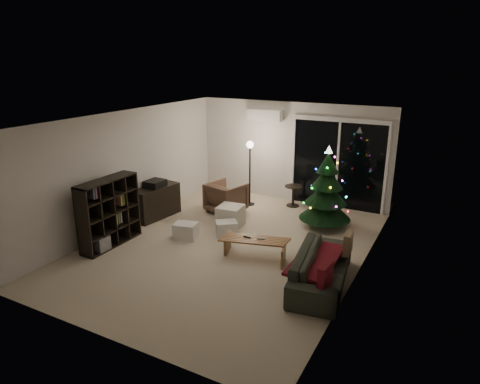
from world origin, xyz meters
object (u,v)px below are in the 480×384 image
at_px(sofa, 321,268).
at_px(coffee_table, 255,248).
at_px(media_cabinet, 156,202).
at_px(christmas_tree, 326,188).
at_px(bookshelf, 103,211).
at_px(armchair, 226,197).

bearing_deg(sofa, coffee_table, 67.84).
bearing_deg(media_cabinet, christmas_tree, 25.90).
bearing_deg(media_cabinet, bookshelf, -83.01).
xyz_separation_m(armchair, coffee_table, (1.67, -1.87, -0.17)).
xyz_separation_m(bookshelf, coffee_table, (2.93, 0.79, -0.48)).
relative_size(media_cabinet, armchair, 1.46).
height_order(bookshelf, armchair, bookshelf).
distance_m(bookshelf, armchair, 2.96).
height_order(media_cabinet, armchair, same).
xyz_separation_m(armchair, christmas_tree, (2.35, 0.20, 0.54)).
xyz_separation_m(sofa, coffee_table, (-1.37, 0.34, -0.10)).
distance_m(bookshelf, christmas_tree, 4.61).
xyz_separation_m(media_cabinet, coffee_table, (2.93, -0.83, -0.17)).
height_order(bookshelf, media_cabinet, bookshelf).
distance_m(armchair, christmas_tree, 2.42).
relative_size(bookshelf, christmas_tree, 0.75).
bearing_deg(armchair, bookshelf, 77.91).
distance_m(bookshelf, coffee_table, 3.07).
bearing_deg(armchair, coffee_table, 145.00).
height_order(sofa, christmas_tree, christmas_tree).
bearing_deg(media_cabinet, armchair, 46.66).
bearing_deg(coffee_table, bookshelf, 179.88).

